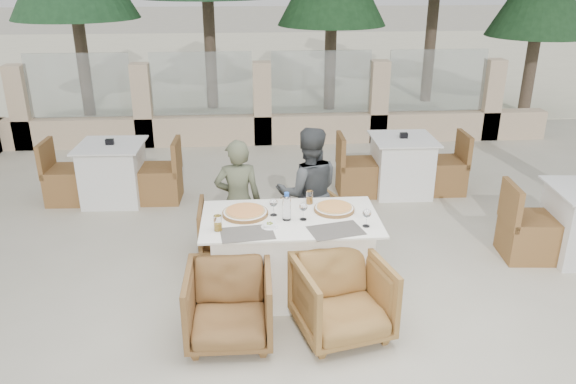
{
  "coord_description": "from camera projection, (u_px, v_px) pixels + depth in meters",
  "views": [
    {
      "loc": [
        -0.25,
        -4.61,
        2.89
      ],
      "look_at": [
        0.11,
        0.28,
        0.9
      ],
      "focal_mm": 35.0,
      "sensor_mm": 36.0,
      "label": 1
    }
  ],
  "objects": [
    {
      "name": "bg_table_a",
      "position": [
        113.0,
        173.0,
        7.27
      ],
      "size": [
        1.67,
        0.88,
        0.77
      ],
      "primitive_type": null,
      "rotation": [
        0.0,
        0.0,
        -0.03
      ],
      "color": "silver",
      "rests_on": "ground"
    },
    {
      "name": "wine_glass_centre",
      "position": [
        274.0,
        206.0,
        5.07
      ],
      "size": [
        0.1,
        0.1,
        0.18
      ],
      "primitive_type": null,
      "rotation": [
        0.0,
        0.0,
        0.3
      ],
      "color": "white",
      "rests_on": "dining_table"
    },
    {
      "name": "wine_glass_corner",
      "position": [
        367.0,
        217.0,
        4.86
      ],
      "size": [
        0.09,
        0.09,
        0.18
      ],
      "primitive_type": null,
      "rotation": [
        0.0,
        0.0,
        0.18
      ],
      "color": "white",
      "rests_on": "dining_table"
    },
    {
      "name": "beer_glass_right",
      "position": [
        310.0,
        197.0,
        5.34
      ],
      "size": [
        0.08,
        0.08,
        0.13
      ],
      "primitive_type": "cylinder",
      "rotation": [
        0.0,
        0.0,
        -0.34
      ],
      "color": "orange",
      "rests_on": "dining_table"
    },
    {
      "name": "armchair_near_right",
      "position": [
        342.0,
        298.0,
        4.63
      ],
      "size": [
        0.87,
        0.89,
        0.67
      ],
      "primitive_type": "imported",
      "rotation": [
        0.0,
        0.0,
        0.24
      ],
      "color": "olive",
      "rests_on": "ground"
    },
    {
      "name": "placemat_near_left",
      "position": [
        247.0,
        233.0,
        4.76
      ],
      "size": [
        0.48,
        0.35,
        0.0
      ],
      "primitive_type": "cube",
      "rotation": [
        0.0,
        0.0,
        0.12
      ],
      "color": "#5A554D",
      "rests_on": "dining_table"
    },
    {
      "name": "diner_right",
      "position": [
        308.0,
        193.0,
        5.8
      ],
      "size": [
        0.69,
        0.55,
        1.4
      ],
      "primitive_type": "imported",
      "rotation": [
        0.0,
        0.0,
        3.17
      ],
      "color": "#3C4042",
      "rests_on": "ground"
    },
    {
      "name": "ground",
      "position": [
        279.0,
        290.0,
        5.36
      ],
      "size": [
        80.0,
        80.0,
        0.0
      ],
      "primitive_type": "plane",
      "color": "beige",
      "rests_on": "ground"
    },
    {
      "name": "dining_table",
      "position": [
        290.0,
        255.0,
        5.2
      ],
      "size": [
        1.6,
        0.9,
        0.77
      ],
      "primitive_type": null,
      "color": "white",
      "rests_on": "ground"
    },
    {
      "name": "water_bottle",
      "position": [
        287.0,
        206.0,
        4.97
      ],
      "size": [
        0.09,
        0.09,
        0.26
      ],
      "primitive_type": "cylinder",
      "rotation": [
        0.0,
        0.0,
        0.26
      ],
      "color": "silver",
      "rests_on": "dining_table"
    },
    {
      "name": "diner_left",
      "position": [
        238.0,
        201.0,
        5.72
      ],
      "size": [
        0.49,
        0.33,
        1.3
      ],
      "primitive_type": "imported",
      "rotation": [
        0.0,
        0.0,
        3.18
      ],
      "color": "#545941",
      "rests_on": "ground"
    },
    {
      "name": "pizza_right",
      "position": [
        334.0,
        208.0,
        5.19
      ],
      "size": [
        0.46,
        0.46,
        0.05
      ],
      "primitive_type": "cylinder",
      "rotation": [
        0.0,
        0.0,
        -0.26
      ],
      "color": "orange",
      "rests_on": "dining_table"
    },
    {
      "name": "pine_far_right",
      "position": [
        541.0,
        0.0,
        10.89
      ],
      "size": [
        1.98,
        1.98,
        4.5
      ],
      "primitive_type": "cone",
      "color": "#1D4221",
      "rests_on": "ground"
    },
    {
      "name": "beer_glass_left",
      "position": [
        218.0,
        223.0,
        4.79
      ],
      "size": [
        0.08,
        0.08,
        0.14
      ],
      "primitive_type": "cylinder",
      "rotation": [
        0.0,
        0.0,
        -0.2
      ],
      "color": "gold",
      "rests_on": "dining_table"
    },
    {
      "name": "armchair_near_left",
      "position": [
        229.0,
        305.0,
        4.56
      ],
      "size": [
        0.7,
        0.72,
        0.64
      ],
      "primitive_type": "imported",
      "rotation": [
        0.0,
        0.0,
        -0.01
      ],
      "color": "brown",
      "rests_on": "ground"
    },
    {
      "name": "pizza_left",
      "position": [
        245.0,
        212.0,
        5.11
      ],
      "size": [
        0.55,
        0.55,
        0.05
      ],
      "primitive_type": "cylinder",
      "rotation": [
        0.0,
        0.0,
        -0.42
      ],
      "color": "#D9541D",
      "rests_on": "dining_table"
    },
    {
      "name": "perimeter_wall_far",
      "position": [
        262.0,
        98.0,
        9.5
      ],
      "size": [
        10.0,
        0.34,
        1.6
      ],
      "primitive_type": null,
      "color": "beige",
      "rests_on": "ground"
    },
    {
      "name": "olive_dish",
      "position": [
        270.0,
        225.0,
        4.87
      ],
      "size": [
        0.12,
        0.12,
        0.04
      ],
      "primitive_type": null,
      "rotation": [
        0.0,
        0.0,
        0.1
      ],
      "color": "white",
      "rests_on": "dining_table"
    },
    {
      "name": "sand_patch",
      "position": [
        254.0,
        60.0,
        18.3
      ],
      "size": [
        30.0,
        16.0,
        0.01
      ],
      "primitive_type": "cube",
      "color": "#F1EBC5",
      "rests_on": "ground"
    },
    {
      "name": "placemat_near_right",
      "position": [
        336.0,
        230.0,
        4.81
      ],
      "size": [
        0.51,
        0.4,
        0.0
      ],
      "primitive_type": "cube",
      "rotation": [
        0.0,
        0.0,
        0.23
      ],
      "color": "#534E47",
      "rests_on": "dining_table"
    },
    {
      "name": "bg_table_b",
      "position": [
        401.0,
        166.0,
        7.54
      ],
      "size": [
        1.65,
        0.84,
        0.77
      ],
      "primitive_type": null,
      "rotation": [
        0.0,
        0.0,
        -0.01
      ],
      "color": "white",
      "rests_on": "ground"
    },
    {
      "name": "wine_glass_near",
      "position": [
        303.0,
        210.0,
        4.99
      ],
      "size": [
        0.08,
        0.08,
        0.18
      ],
      "primitive_type": null,
      "rotation": [
        0.0,
        0.0,
        0.03
      ],
      "color": "white",
      "rests_on": "dining_table"
    },
    {
      "name": "armchair_far_left",
      "position": [
        230.0,
        228.0,
        5.95
      ],
      "size": [
        0.65,
        0.67,
        0.6
      ],
      "primitive_type": "imported",
      "rotation": [
        0.0,
        0.0,
        3.16
      ],
      "color": "brown",
      "rests_on": "ground"
    },
    {
      "name": "armchair_far_right",
      "position": [
        316.0,
        223.0,
        6.1
      ],
      "size": [
        0.78,
        0.79,
        0.55
      ],
      "primitive_type": "imported",
      "rotation": [
        0.0,
        0.0,
        3.53
      ],
      "color": "olive",
      "rests_on": "ground"
    }
  ]
}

